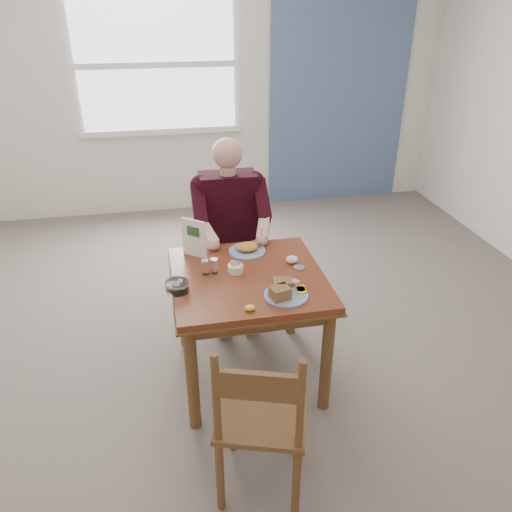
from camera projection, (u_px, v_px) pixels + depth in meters
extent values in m
plane|color=#6C5F57|center=(249.00, 372.00, 3.33)|extent=(6.00, 6.00, 0.00)
plane|color=silver|center=(196.00, 84.00, 5.29)|extent=(5.50, 0.00, 5.50)
cube|color=slate|center=(340.00, 79.00, 5.55)|extent=(1.60, 0.02, 2.80)
ellipsoid|color=yellow|center=(250.00, 308.00, 2.64)|extent=(0.06, 0.04, 0.03)
ellipsoid|color=white|center=(292.00, 259.00, 3.11)|extent=(0.09, 0.09, 0.05)
cylinder|color=silver|center=(299.00, 268.00, 3.06)|extent=(0.08, 0.08, 0.01)
cube|color=white|center=(156.00, 65.00, 5.10)|extent=(1.60, 0.02, 1.30)
cube|color=white|center=(162.00, 132.00, 5.41)|extent=(1.72, 0.04, 0.06)
cube|color=white|center=(156.00, 65.00, 5.09)|extent=(1.72, 0.04, 0.06)
cube|color=maroon|center=(248.00, 278.00, 2.99)|extent=(0.90, 0.90, 0.04)
cube|color=brown|center=(248.00, 282.00, 3.01)|extent=(0.92, 0.92, 0.01)
cylinder|color=brown|center=(192.00, 378.00, 2.76)|extent=(0.07, 0.07, 0.71)
cylinder|color=brown|center=(327.00, 360.00, 2.90)|extent=(0.07, 0.07, 0.71)
cylinder|color=brown|center=(183.00, 303.00, 3.44)|extent=(0.07, 0.07, 0.71)
cylinder|color=brown|center=(292.00, 291.00, 3.58)|extent=(0.07, 0.07, 0.71)
cube|color=brown|center=(261.00, 325.00, 2.69)|extent=(0.80, 0.03, 0.08)
cube|color=brown|center=(238.00, 258.00, 3.37)|extent=(0.80, 0.03, 0.08)
cube|color=brown|center=(184.00, 295.00, 2.96)|extent=(0.03, 0.80, 0.08)
cube|color=brown|center=(310.00, 282.00, 3.09)|extent=(0.03, 0.80, 0.08)
cylinder|color=brown|center=(211.00, 301.00, 3.69)|extent=(0.04, 0.04, 0.45)
cylinder|color=brown|center=(258.00, 296.00, 3.76)|extent=(0.04, 0.04, 0.45)
cylinder|color=brown|center=(206.00, 277.00, 4.01)|extent=(0.04, 0.04, 0.45)
cylinder|color=brown|center=(250.00, 273.00, 4.07)|extent=(0.04, 0.04, 0.45)
cube|color=brown|center=(230.00, 259.00, 3.77)|extent=(0.42, 0.42, 0.03)
cylinder|color=brown|center=(203.00, 223.00, 3.78)|extent=(0.04, 0.04, 0.50)
cylinder|color=brown|center=(249.00, 220.00, 3.85)|extent=(0.04, 0.04, 0.50)
cube|color=brown|center=(226.00, 209.00, 3.77)|extent=(0.38, 0.03, 0.14)
cylinder|color=brown|center=(232.00, 419.00, 2.67)|extent=(0.05, 0.05, 0.45)
cylinder|color=brown|center=(299.00, 425.00, 2.63)|extent=(0.05, 0.05, 0.45)
cylinder|color=brown|center=(220.00, 476.00, 2.36)|extent=(0.05, 0.05, 0.45)
cylinder|color=brown|center=(296.00, 484.00, 2.32)|extent=(0.05, 0.05, 0.45)
cube|color=brown|center=(262.00, 414.00, 2.38)|extent=(0.53, 0.53, 0.03)
cylinder|color=brown|center=(216.00, 401.00, 2.13)|extent=(0.05, 0.05, 0.50)
cylinder|color=brown|center=(300.00, 408.00, 2.10)|extent=(0.05, 0.05, 0.50)
cube|color=brown|center=(258.00, 386.00, 2.07)|extent=(0.37, 0.15, 0.14)
cube|color=gray|center=(219.00, 259.00, 3.61)|extent=(0.13, 0.38, 0.12)
cube|color=gray|center=(246.00, 257.00, 3.65)|extent=(0.13, 0.38, 0.12)
cube|color=gray|center=(224.00, 307.00, 3.60)|extent=(0.10, 0.10, 0.48)
cube|color=gray|center=(251.00, 304.00, 3.63)|extent=(0.10, 0.10, 0.48)
cube|color=black|center=(229.00, 212.00, 3.62)|extent=(0.40, 0.22, 0.58)
sphere|color=black|center=(201.00, 185.00, 3.48)|extent=(0.15, 0.15, 0.15)
sphere|color=black|center=(254.00, 181.00, 3.55)|extent=(0.15, 0.15, 0.15)
cylinder|color=tan|center=(228.00, 172.00, 3.46)|extent=(0.11, 0.11, 0.08)
sphere|color=tan|center=(227.00, 153.00, 3.40)|extent=(0.21, 0.21, 0.21)
cube|color=black|center=(199.00, 205.00, 3.43)|extent=(0.09, 0.29, 0.27)
cube|color=black|center=(261.00, 200.00, 3.50)|extent=(0.09, 0.29, 0.27)
sphere|color=black|center=(201.00, 225.00, 3.37)|extent=(0.09, 0.09, 0.09)
sphere|color=black|center=(265.00, 219.00, 3.45)|extent=(0.09, 0.09, 0.09)
cube|color=tan|center=(207.00, 234.00, 3.32)|extent=(0.14, 0.23, 0.14)
cube|color=tan|center=(263.00, 230.00, 3.38)|extent=(0.14, 0.23, 0.14)
sphere|color=tan|center=(214.00, 245.00, 3.26)|extent=(0.08, 0.08, 0.08)
sphere|color=tan|center=(262.00, 240.00, 3.32)|extent=(0.08, 0.08, 0.08)
cylinder|color=silver|center=(262.00, 234.00, 3.29)|extent=(0.01, 0.05, 0.12)
cylinder|color=white|center=(286.00, 295.00, 2.77)|extent=(0.27, 0.27, 0.01)
cube|color=#A8744A|center=(280.00, 293.00, 2.72)|extent=(0.12, 0.11, 0.07)
cube|color=#A8744A|center=(282.00, 285.00, 2.79)|extent=(0.11, 0.10, 0.07)
cylinder|color=#F2AA19|center=(301.00, 291.00, 2.79)|extent=(0.06, 0.06, 0.01)
cylinder|color=#F2AA19|center=(301.00, 289.00, 2.81)|extent=(0.07, 0.07, 0.01)
cylinder|color=#F2AA19|center=(300.00, 287.00, 2.83)|extent=(0.08, 0.08, 0.01)
cube|color=pink|center=(295.00, 283.00, 2.85)|extent=(0.07, 0.07, 0.03)
cylinder|color=white|center=(247.00, 251.00, 3.25)|extent=(0.30, 0.30, 0.01)
ellipsoid|color=gold|center=(247.00, 247.00, 3.23)|extent=(0.17, 0.15, 0.05)
cube|color=#A8744A|center=(253.00, 245.00, 3.27)|extent=(0.10, 0.08, 0.04)
cylinder|color=white|center=(235.00, 269.00, 3.01)|extent=(0.11, 0.11, 0.05)
cube|color=pink|center=(234.00, 264.00, 2.99)|extent=(0.03, 0.01, 0.02)
cube|color=#6699D8|center=(238.00, 263.00, 3.00)|extent=(0.04, 0.03, 0.02)
cube|color=#EAD159|center=(235.00, 265.00, 2.98)|extent=(0.04, 0.02, 0.02)
cube|color=white|center=(233.00, 262.00, 3.00)|extent=(0.04, 0.02, 0.02)
cylinder|color=white|center=(205.00, 268.00, 2.98)|extent=(0.04, 0.04, 0.08)
cylinder|color=silver|center=(205.00, 261.00, 2.96)|extent=(0.04, 0.04, 0.02)
cylinder|color=white|center=(214.00, 267.00, 2.99)|extent=(0.04, 0.04, 0.08)
cylinder|color=silver|center=(214.00, 260.00, 2.97)|extent=(0.04, 0.04, 0.02)
cylinder|color=white|center=(177.00, 287.00, 2.81)|extent=(0.15, 0.15, 0.06)
cylinder|color=white|center=(174.00, 284.00, 2.80)|extent=(0.04, 0.04, 0.02)
cylinder|color=white|center=(180.00, 282.00, 2.82)|extent=(0.04, 0.04, 0.02)
cylinder|color=white|center=(177.00, 285.00, 2.79)|extent=(0.04, 0.04, 0.02)
cube|color=white|center=(194.00, 238.00, 3.15)|extent=(0.14, 0.12, 0.25)
cube|color=#2D5926|center=(193.00, 232.00, 3.12)|extent=(0.07, 0.06, 0.06)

